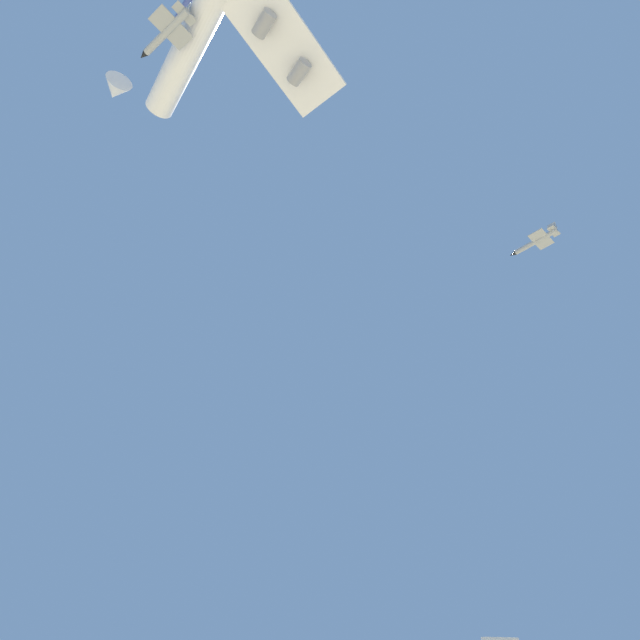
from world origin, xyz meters
name	(u,v)px	position (x,y,z in m)	size (l,w,h in m)	color
chase_jet_lead	(166,32)	(57.19, 46.51, 116.04)	(13.01, 12.65, 4.00)	#999EA3
chase_jet_trailing	(536,241)	(-42.87, -4.04, 117.32)	(11.98, 13.57, 4.00)	#999EA3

